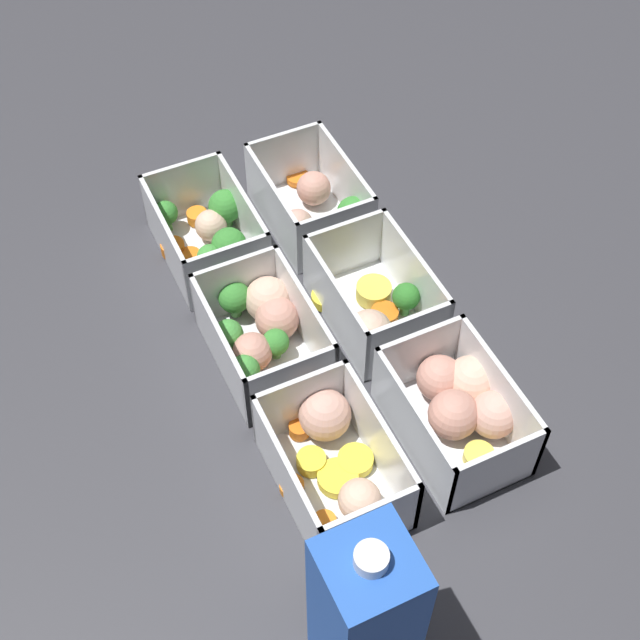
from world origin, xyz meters
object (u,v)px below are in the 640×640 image
(container_far_center, at_px, (262,329))
(container_far_right, at_px, (213,235))
(container_near_right, at_px, (316,208))
(juice_carton, at_px, (365,615))
(container_far_left, at_px, (334,457))
(container_near_left, at_px, (461,404))
(container_near_center, at_px, (377,309))

(container_far_center, bearing_deg, container_far_right, -1.41)
(container_near_right, bearing_deg, juice_carton, 158.95)
(container_far_left, distance_m, container_far_right, 0.31)
(container_near_left, relative_size, container_near_right, 0.92)
(container_far_left, xyz_separation_m, container_far_center, (0.17, 0.00, 0.00))
(container_far_left, bearing_deg, container_near_center, -40.38)
(container_near_center, bearing_deg, container_far_right, 33.99)
(container_near_right, xyz_separation_m, container_far_left, (-0.30, 0.13, -0.00))
(container_near_center, distance_m, container_far_center, 0.12)
(container_near_right, xyz_separation_m, container_far_right, (0.01, 0.12, 0.00))
(juice_carton, bearing_deg, container_far_right, -6.83)
(container_far_right, xyz_separation_m, juice_carton, (-0.48, 0.06, 0.07))
(container_near_right, height_order, container_far_right, same)
(container_near_left, height_order, container_near_right, same)
(container_near_left, height_order, container_near_center, same)
(container_near_center, xyz_separation_m, container_far_left, (-0.14, 0.12, -0.00))
(container_near_center, bearing_deg, container_near_right, -2.21)
(container_far_left, distance_m, juice_carton, 0.19)
(container_near_left, distance_m, container_far_left, 0.14)
(container_near_right, relative_size, container_far_left, 1.04)
(container_far_center, bearing_deg, juice_carton, 170.80)
(container_near_left, bearing_deg, juice_carton, 130.75)
(container_near_left, height_order, container_far_left, same)
(container_near_left, height_order, container_far_center, same)
(container_near_left, bearing_deg, container_near_right, 1.93)
(container_near_left, bearing_deg, container_far_left, 89.41)
(container_near_left, xyz_separation_m, container_far_center, (0.17, 0.14, -0.00))
(container_near_right, bearing_deg, container_near_center, 177.79)
(container_near_left, relative_size, juice_carton, 0.73)
(container_near_right, height_order, juice_carton, juice_carton)
(container_far_left, relative_size, juice_carton, 0.77)
(container_far_right, bearing_deg, container_near_left, -157.01)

